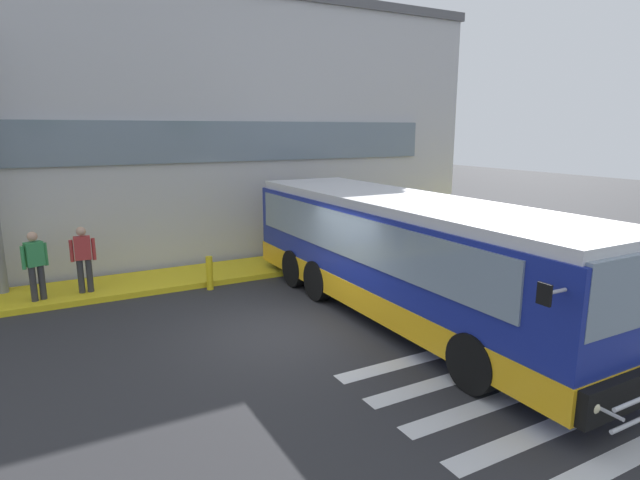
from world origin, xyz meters
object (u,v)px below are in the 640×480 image
at_px(passenger_near_column, 35,261).
at_px(safety_bollard_yellow, 210,273).
at_px(bus_main_foreground, 406,259).
at_px(passenger_by_doorway, 83,256).

relative_size(passenger_near_column, safety_bollard_yellow, 1.86).
bearing_deg(safety_bollard_yellow, bus_main_foreground, -51.15).
bearing_deg(safety_bollard_yellow, passenger_by_doorway, 164.52).
relative_size(bus_main_foreground, passenger_near_column, 6.43).
xyz_separation_m(bus_main_foreground, safety_bollard_yellow, (-3.28, 4.07, -0.88)).
bearing_deg(bus_main_foreground, passenger_by_doorway, 141.83).
distance_m(passenger_near_column, passenger_by_doorway, 1.07).
height_order(passenger_near_column, safety_bollard_yellow, passenger_near_column).
distance_m(bus_main_foreground, passenger_by_doorway, 7.91).
bearing_deg(passenger_by_doorway, bus_main_foreground, -38.17).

